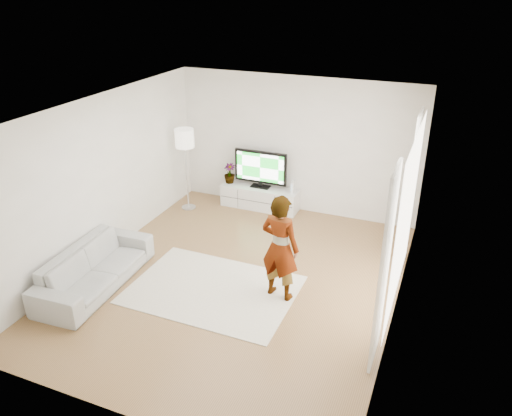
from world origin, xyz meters
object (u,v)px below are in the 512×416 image
at_px(media_console, 260,197).
at_px(player, 280,248).
at_px(television, 261,168).
at_px(sofa, 95,268).
at_px(floor_lamp, 185,142).
at_px(rug, 213,289).

relative_size(media_console, player, 0.98).
bearing_deg(television, sofa, -109.44).
height_order(player, floor_lamp, floor_lamp).
xyz_separation_m(television, player, (1.48, -2.93, -0.04)).
relative_size(media_console, television, 1.46).
xyz_separation_m(television, rug, (0.46, -3.19, -0.89)).
bearing_deg(rug, player, 13.98).
bearing_deg(rug, media_console, 98.26).
bearing_deg(media_console, sofa, -109.57).
relative_size(rug, player, 1.52).
height_order(media_console, player, player).
distance_m(rug, floor_lamp, 3.50).
distance_m(rug, player, 1.36).
height_order(rug, sofa, sofa).
xyz_separation_m(media_console, sofa, (-1.33, -3.74, 0.09)).
bearing_deg(player, rug, 24.39).
xyz_separation_m(media_console, rug, (0.46, -3.16, -0.23)).
bearing_deg(floor_lamp, media_console, 22.71).
bearing_deg(media_console, floor_lamp, -157.29).
height_order(media_console, sofa, sofa).
bearing_deg(media_console, rug, -81.74).
distance_m(television, floor_lamp, 1.64).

